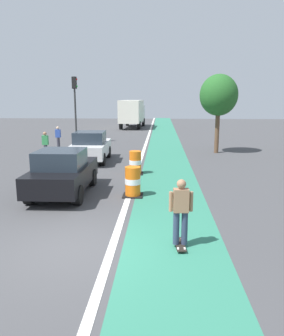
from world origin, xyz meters
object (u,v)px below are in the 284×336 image
Objects in this scene: parked_sedan_nearest at (63,173)px; delivery_truck_down_block at (132,112)px; pedestrian_waiting at (45,145)px; skateboarder_on_lane at (181,211)px; traffic_barrel_mid at (135,163)px; traffic_light_corner at (75,98)px; parked_sedan_second at (91,147)px; street_tree_sidewalk at (219,96)px; pedestrian_crossing at (58,137)px; traffic_barrel_front at (133,182)px.

delivery_truck_down_block is at bearing 89.52° from parked_sedan_nearest.
pedestrian_waiting is (-3.30, -21.08, -0.98)m from delivery_truck_down_block.
skateboarder_on_lane is 8.04m from traffic_barrel_mid.
traffic_barrel_mid is at bearing -62.69° from traffic_light_corner.
skateboarder_on_lane is at bearing -67.84° from parked_sedan_second.
traffic_barrel_mid is at bearing 55.77° from parked_sedan_nearest.
parked_sedan_second is 2.78m from pedestrian_waiting.
street_tree_sidewalk is (7.01, -18.13, 1.82)m from delivery_truck_down_block.
delivery_truck_down_block is (-2.19, 24.55, 1.31)m from traffic_barrel_mid.
street_tree_sidewalk is (10.68, -0.70, 2.80)m from pedestrian_crossing.
traffic_light_corner reaches higher than delivery_truck_down_block.
traffic_light_corner is (-3.03, 14.12, 2.67)m from parked_sedan_nearest.
traffic_barrel_mid is at bearing -84.90° from delivery_truck_down_block.
delivery_truck_down_block is at bearing 81.10° from pedestrian_waiting.
street_tree_sidewalk is (4.82, 6.42, 3.14)m from traffic_barrel_mid.
pedestrian_waiting is 11.09m from street_tree_sidewalk.
parked_sedan_nearest reaches higher than traffic_barrel_mid.
delivery_truck_down_block is 4.78× the size of pedestrian_waiting.
traffic_light_corner is at bearing 117.31° from traffic_barrel_mid.
parked_sedan_nearest is 12.65m from street_tree_sidewalk.
traffic_barrel_mid is 24.68m from delivery_truck_down_block.
delivery_truck_down_block is 1.54× the size of street_tree_sidewalk.
traffic_barrel_front is at bearing 109.55° from skateboarder_on_lane.
delivery_truck_down_block is at bearing 96.81° from skateboarder_on_lane.
pedestrian_waiting is 0.32× the size of street_tree_sidewalk.
traffic_light_corner reaches higher than parked_sedan_second.
pedestrian_crossing is 3.67m from pedestrian_waiting.
pedestrian_waiting is (-3.07, 7.03, 0.03)m from parked_sedan_nearest.
parked_sedan_nearest is at bearing -87.16° from parked_sedan_second.
skateboarder_on_lane is 0.22× the size of delivery_truck_down_block.
pedestrian_waiting is at bearing -164.02° from street_tree_sidewalk.
street_tree_sidewalk is at bearing 77.58° from skateboarder_on_lane.
skateboarder_on_lane is at bearing -70.45° from traffic_barrel_front.
pedestrian_crossing is at bearing -101.89° from delivery_truck_down_block.
traffic_light_corner reaches higher than traffic_barrel_mid.
street_tree_sidewalk is at bearing -3.76° from pedestrian_crossing.
parked_sedan_second is 8.77m from street_tree_sidewalk.
traffic_barrel_front is 1.00× the size of traffic_barrel_mid.
pedestrian_waiting is (-5.49, 3.47, 0.33)m from traffic_barrel_mid.
pedestrian_crossing is (-6.04, 10.77, 0.33)m from traffic_barrel_front.
skateboarder_on_lane is at bearing -46.31° from parked_sedan_nearest.
traffic_barrel_mid is at bearing -50.57° from pedestrian_crossing.
traffic_barrel_mid is 0.68× the size of pedestrian_crossing.
delivery_truck_down_block reaches higher than traffic_barrel_mid.
traffic_light_corner is at bearing 83.30° from pedestrian_crossing.
traffic_barrel_front is at bearing -66.24° from parked_sedan_second.
skateboarder_on_lane is 13.40m from pedestrian_waiting.
parked_sedan_nearest is 3.78× the size of traffic_barrel_front.
traffic_barrel_front is at bearing -85.19° from delivery_truck_down_block.
skateboarder_on_lane is 0.41× the size of parked_sedan_second.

